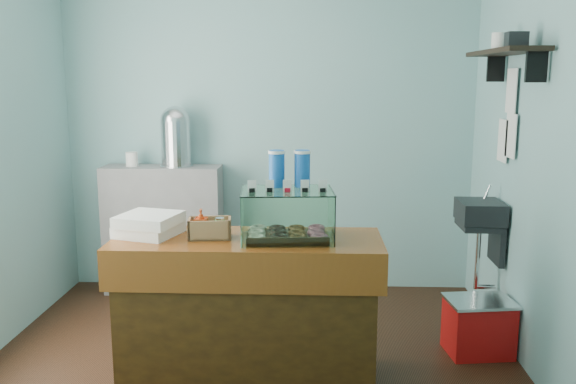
{
  "coord_description": "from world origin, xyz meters",
  "views": [
    {
      "loc": [
        0.39,
        -3.74,
        1.83
      ],
      "look_at": [
        0.24,
        -0.15,
        1.16
      ],
      "focal_mm": 38.0,
      "sensor_mm": 36.0,
      "label": 1
    }
  ],
  "objects_px": {
    "counter": "(248,309)",
    "coffee_urn": "(176,135)",
    "display_case": "(288,209)",
    "red_cooler": "(479,326)"
  },
  "relations": [
    {
      "from": "display_case",
      "to": "coffee_urn",
      "type": "bearing_deg",
      "value": 118.67
    },
    {
      "from": "display_case",
      "to": "red_cooler",
      "type": "xyz_separation_m",
      "value": [
        1.27,
        0.4,
        -0.88
      ]
    },
    {
      "from": "display_case",
      "to": "red_cooler",
      "type": "distance_m",
      "value": 1.6
    },
    {
      "from": "counter",
      "to": "display_case",
      "type": "xyz_separation_m",
      "value": [
        0.24,
        0.03,
        0.61
      ]
    },
    {
      "from": "counter",
      "to": "coffee_urn",
      "type": "height_order",
      "value": "coffee_urn"
    },
    {
      "from": "counter",
      "to": "coffee_urn",
      "type": "bearing_deg",
      "value": 116.0
    },
    {
      "from": "display_case",
      "to": "red_cooler",
      "type": "bearing_deg",
      "value": 12.97
    },
    {
      "from": "counter",
      "to": "red_cooler",
      "type": "distance_m",
      "value": 1.59
    },
    {
      "from": "counter",
      "to": "coffee_urn",
      "type": "distance_m",
      "value": 1.97
    },
    {
      "from": "coffee_urn",
      "to": "red_cooler",
      "type": "height_order",
      "value": "coffee_urn"
    }
  ]
}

